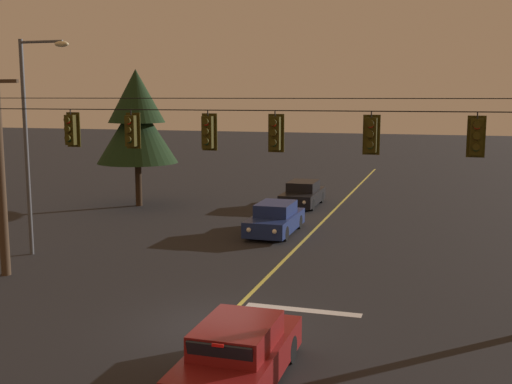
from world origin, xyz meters
TOP-DOWN VIEW (x-y plane):
  - ground_plane at (0.00, 0.00)m, footprint 180.00×180.00m
  - lane_centre_stripe at (0.00, 8.56)m, footprint 0.14×60.00m
  - stop_bar_paint at (1.90, 1.96)m, footprint 3.40×0.36m
  - signal_span_assembly at (0.00, 2.56)m, footprint 19.26×0.32m
  - traffic_light_leftmost at (-5.91, 2.54)m, footprint 0.48×0.41m
  - traffic_light_left_inner at (-3.76, 2.54)m, footprint 0.48×0.41m
  - traffic_light_centre at (-1.21, 2.54)m, footprint 0.48×0.41m
  - traffic_light_right_inner at (0.88, 2.54)m, footprint 0.48×0.41m
  - traffic_light_rightmost at (3.64, 2.54)m, footprint 0.48×0.41m
  - traffic_light_far_right at (6.42, 2.54)m, footprint 0.48×0.41m
  - car_waiting_near_lane at (1.59, -3.04)m, footprint 1.80×4.33m
  - car_oncoming_lead at (-1.56, 11.73)m, footprint 1.80×4.42m
  - car_oncoming_trailing at (-1.94, 19.15)m, footprint 1.80×4.42m
  - street_lamp_corner at (-9.38, 5.29)m, footprint 2.11×0.30m
  - tree_verge_near at (-10.80, 16.52)m, footprint 4.49×4.49m

SIDE VIEW (x-z plane):
  - ground_plane at x=0.00m, z-range 0.00..0.00m
  - lane_centre_stripe at x=0.00m, z-range 0.00..0.01m
  - stop_bar_paint at x=1.90m, z-range 0.00..0.01m
  - car_oncoming_lead at x=-1.56m, z-range -0.05..1.34m
  - car_oncoming_trailing at x=-1.94m, z-range -0.05..1.34m
  - car_waiting_near_lane at x=1.59m, z-range -0.05..1.34m
  - signal_span_assembly at x=0.00m, z-range 0.15..7.26m
  - tree_verge_near at x=-10.80m, z-range 0.96..8.56m
  - street_lamp_corner at x=-9.38m, z-range 0.81..9.04m
  - traffic_light_leftmost at x=-5.91m, z-range 4.44..5.66m
  - traffic_light_left_inner at x=-3.76m, z-range 4.44..5.66m
  - traffic_light_centre at x=-1.21m, z-range 4.44..5.66m
  - traffic_light_right_inner at x=0.88m, z-range 4.44..5.66m
  - traffic_light_rightmost at x=3.64m, z-range 4.44..5.66m
  - traffic_light_far_right at x=6.42m, z-range 4.44..5.66m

